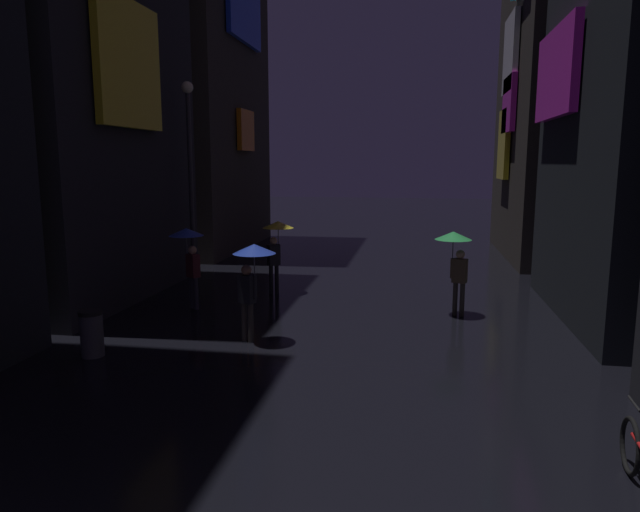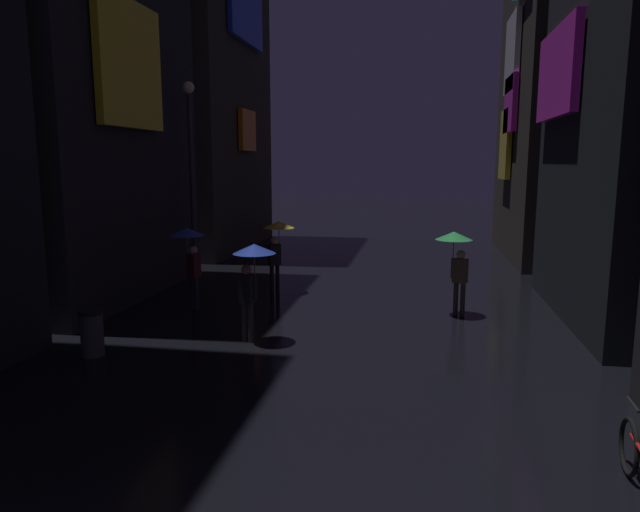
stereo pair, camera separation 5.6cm
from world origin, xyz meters
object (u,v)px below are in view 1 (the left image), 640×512
Objects in this scene: pedestrian_foreground_right_blue at (189,246)px; streetlamp_left_far at (190,161)px; trash_bin at (92,333)px; pedestrian_midstreet_left_yellow at (277,237)px; pedestrian_foreground_left_blue at (252,265)px; pedestrian_midstreet_centre_green at (455,250)px.

streetlamp_left_far reaches higher than pedestrian_foreground_right_blue.
trash_bin is at bearing -84.27° from streetlamp_left_far.
pedestrian_foreground_right_blue is 1.00× the size of pedestrian_midstreet_left_yellow.
pedestrian_foreground_left_blue reaches higher than trash_bin.
streetlamp_left_far reaches higher than pedestrian_midstreet_left_yellow.
trash_bin is (-2.88, -1.42, -1.20)m from pedestrian_foreground_left_blue.
streetlamp_left_far is at bearing 161.46° from pedestrian_midstreet_centre_green.
pedestrian_midstreet_left_yellow is 3.81m from streetlamp_left_far.
pedestrian_midstreet_left_yellow is at bearing 97.53° from pedestrian_foreground_left_blue.
pedestrian_midstreet_centre_green is (4.95, -1.67, 0.00)m from pedestrian_midstreet_left_yellow.
pedestrian_midstreet_left_yellow is at bearing 161.33° from pedestrian_midstreet_centre_green.
pedestrian_foreground_left_blue is 3.43m from trash_bin.
pedestrian_midstreet_centre_green reaches higher than trash_bin.
streetlamp_left_far is at bearing 161.67° from pedestrian_midstreet_left_yellow.
pedestrian_foreground_right_blue is 3.48m from pedestrian_foreground_left_blue.
trash_bin is (0.70, -6.98, -3.36)m from streetlamp_left_far.
pedestrian_foreground_left_blue is at bearing 26.20° from trash_bin.
pedestrian_midstreet_left_yellow is 2.28× the size of trash_bin.
pedestrian_foreground_left_blue is at bearing -82.47° from pedestrian_midstreet_left_yellow.
pedestrian_midstreet_left_yellow is 6.52m from trash_bin.
pedestrian_midstreet_centre_green is at bearing 30.89° from trash_bin.
pedestrian_foreground_right_blue and pedestrian_foreground_left_blue have the same top height.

